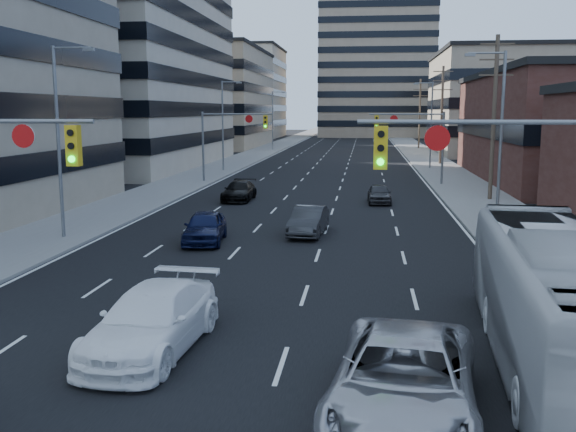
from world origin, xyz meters
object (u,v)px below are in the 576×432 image
(silver_suv, at_px, (404,381))
(sedan_blue, at_px, (205,227))
(white_van, at_px, (152,320))
(transit_bus, at_px, (559,302))

(silver_suv, xyz_separation_m, sedan_blue, (-8.18, 16.59, -0.11))
(white_van, height_order, sedan_blue, white_van)
(transit_bus, height_order, sedan_blue, transit_bus)
(white_van, distance_m, transit_bus, 9.94)
(silver_suv, height_order, transit_bus, transit_bus)
(silver_suv, bearing_deg, sedan_blue, 123.19)
(sedan_blue, bearing_deg, transit_bus, -54.61)
(white_van, relative_size, silver_suv, 0.91)
(white_van, relative_size, transit_bus, 0.46)
(white_van, xyz_separation_m, silver_suv, (6.15, -3.08, 0.04))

